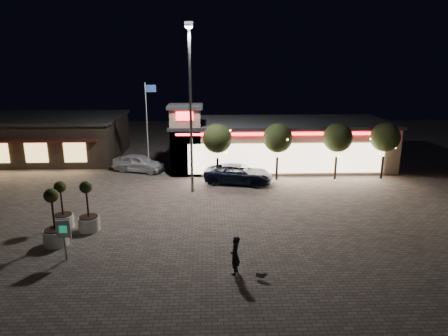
{
  "coord_description": "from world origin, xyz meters",
  "views": [
    {
      "loc": [
        3.35,
        -21.22,
        9.79
      ],
      "look_at": [
        4.36,
        6.0,
        2.41
      ],
      "focal_mm": 32.0,
      "sensor_mm": 36.0,
      "label": 1
    }
  ],
  "objects_px": {
    "pickup_truck": "(239,174)",
    "planter_mid": "(55,228)",
    "white_sedan": "(139,163)",
    "pedestrian": "(235,255)",
    "planter_left": "(63,213)",
    "valet_sign": "(64,232)"
  },
  "relations": [
    {
      "from": "pickup_truck",
      "to": "valet_sign",
      "type": "distance_m",
      "value": 16.05
    },
    {
      "from": "pedestrian",
      "to": "planter_mid",
      "type": "bearing_deg",
      "value": -92.01
    },
    {
      "from": "valet_sign",
      "to": "pickup_truck",
      "type": "bearing_deg",
      "value": 52.96
    },
    {
      "from": "pickup_truck",
      "to": "planter_left",
      "type": "relative_size",
      "value": 1.92
    },
    {
      "from": "pedestrian",
      "to": "planter_left",
      "type": "relative_size",
      "value": 0.65
    },
    {
      "from": "planter_left",
      "to": "valet_sign",
      "type": "relative_size",
      "value": 1.35
    },
    {
      "from": "white_sedan",
      "to": "planter_mid",
      "type": "bearing_deg",
      "value": -169.82
    },
    {
      "from": "white_sedan",
      "to": "valet_sign",
      "type": "distance_m",
      "value": 16.69
    },
    {
      "from": "pickup_truck",
      "to": "pedestrian",
      "type": "relative_size",
      "value": 2.98
    },
    {
      "from": "pedestrian",
      "to": "planter_mid",
      "type": "distance_m",
      "value": 10.18
    },
    {
      "from": "planter_left",
      "to": "planter_mid",
      "type": "distance_m",
      "value": 2.42
    },
    {
      "from": "planter_mid",
      "to": "white_sedan",
      "type": "bearing_deg",
      "value": 82.22
    },
    {
      "from": "white_sedan",
      "to": "pedestrian",
      "type": "distance_m",
      "value": 19.77
    },
    {
      "from": "white_sedan",
      "to": "pedestrian",
      "type": "xyz_separation_m",
      "value": [
        7.56,
        -18.26,
        0.14
      ]
    },
    {
      "from": "pickup_truck",
      "to": "planter_mid",
      "type": "bearing_deg",
      "value": 148.5
    },
    {
      "from": "pedestrian",
      "to": "pickup_truck",
      "type": "bearing_deg",
      "value": -167.24
    },
    {
      "from": "pickup_truck",
      "to": "planter_mid",
      "type": "relative_size",
      "value": 1.74
    },
    {
      "from": "pedestrian",
      "to": "planter_left",
      "type": "bearing_deg",
      "value": -102.54
    },
    {
      "from": "white_sedan",
      "to": "planter_mid",
      "type": "relative_size",
      "value": 1.45
    },
    {
      "from": "planter_mid",
      "to": "valet_sign",
      "type": "height_order",
      "value": "planter_mid"
    },
    {
      "from": "pickup_truck",
      "to": "pedestrian",
      "type": "xyz_separation_m",
      "value": [
        -1.21,
        -14.41,
        0.16
      ]
    },
    {
      "from": "white_sedan",
      "to": "planter_left",
      "type": "bearing_deg",
      "value": -173.09
    }
  ]
}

